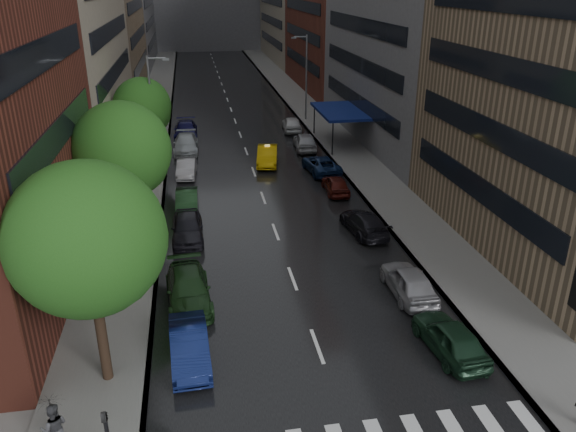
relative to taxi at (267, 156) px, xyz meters
name	(u,v)px	position (x,y,z in m)	size (l,w,h in m)	color
ground	(341,411)	(-1.40, -29.81, -0.78)	(220.00, 220.00, 0.00)	gray
road	(232,113)	(-1.40, 20.19, -0.77)	(14.00, 140.00, 0.01)	black
sidewalk_left	(154,115)	(-10.40, 20.19, -0.70)	(4.00, 140.00, 0.15)	gray
sidewalk_right	(307,110)	(7.60, 20.19, -0.70)	(4.00, 140.00, 0.15)	gray
tree_near	(87,239)	(-10.00, -26.58, 5.38)	(5.65, 5.65, 9.00)	#382619
tree_mid	(122,150)	(-10.00, -14.48, 5.12)	(5.41, 5.41, 8.62)	#382619
tree_far	(142,107)	(-10.00, 1.13, 4.29)	(4.65, 4.65, 7.41)	#382619
taxi	(267,156)	(0.00, 0.00, 0.00)	(1.64, 4.72, 1.55)	#DFAD0B
parked_cars_left	(187,186)	(-6.80, -6.44, -0.03)	(2.42, 40.69, 1.59)	#111C52
parked_cars_right	(337,185)	(4.00, -7.95, -0.05)	(2.73, 42.42, 1.59)	#173220
ped_black_umbrella	(53,420)	(-11.18, -30.10, 0.60)	(0.97, 0.98, 2.09)	#45464A
street_lamp_left	(153,111)	(-9.12, 0.19, 4.11)	(1.74, 0.22, 9.00)	gray
street_lamp_right	(306,76)	(6.32, 15.19, 4.11)	(1.74, 0.22, 9.00)	gray
awning	(340,111)	(7.59, 5.19, 2.36)	(4.00, 8.00, 3.12)	navy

